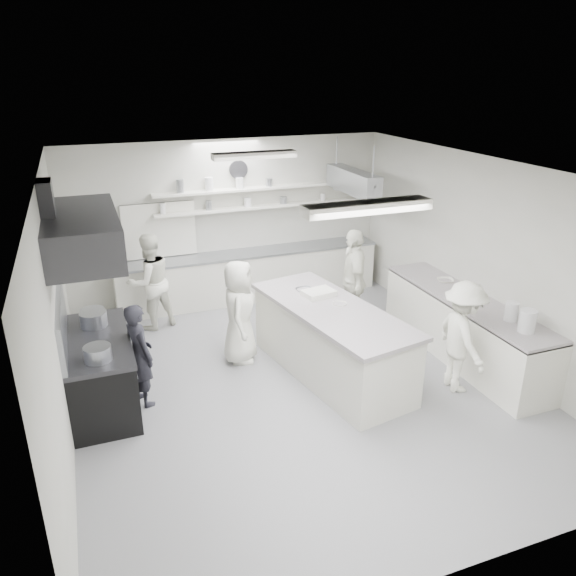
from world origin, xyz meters
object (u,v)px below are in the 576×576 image
object	(u,v)px
right_counter	(463,329)
cook_stove	(140,355)
stove	(101,373)
back_counter	(250,276)
cook_back	(150,282)
prep_island	(331,343)

from	to	relation	value
right_counter	cook_stove	xyz separation A→B (m)	(-4.75, 0.44, 0.24)
stove	back_counter	world-z (taller)	back_counter
cook_stove	cook_back	size ratio (longest dim) A/B	0.85
back_counter	cook_back	xyz separation A→B (m)	(-1.95, -0.64, 0.37)
right_counter	prep_island	size ratio (longest dim) A/B	1.22
prep_island	stove	bearing A→B (deg)	163.11
cook_stove	cook_back	xyz separation A→B (m)	(0.45, 2.32, 0.12)
cook_back	prep_island	bearing A→B (deg)	111.09
stove	cook_back	world-z (taller)	cook_back
prep_island	cook_stove	world-z (taller)	cook_stove
right_counter	prep_island	world-z (taller)	prep_island
back_counter	cook_stove	xyz separation A→B (m)	(-2.40, -2.96, 0.25)
stove	prep_island	size ratio (longest dim) A/B	0.66
right_counter	cook_stove	distance (m)	4.77
stove	cook_back	size ratio (longest dim) A/B	1.08
prep_island	cook_stove	xyz separation A→B (m)	(-2.64, 0.20, 0.21)
right_counter	cook_back	distance (m)	5.12
back_counter	right_counter	world-z (taller)	right_counter
right_counter	back_counter	bearing A→B (deg)	124.65
right_counter	cook_back	world-z (taller)	cook_back
back_counter	prep_island	bearing A→B (deg)	-85.53
right_counter	prep_island	xyz separation A→B (m)	(-2.10, 0.24, 0.03)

